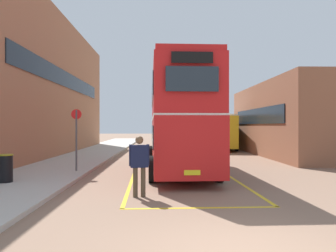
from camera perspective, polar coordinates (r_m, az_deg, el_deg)
ground_plane at (r=19.88m, az=2.71°, el=-6.05°), size 135.60×135.60×0.00m
sidewalk_left at (r=22.81m, az=-14.30°, el=-5.09°), size 4.00×57.60×0.14m
brick_building_left at (r=25.90m, az=-23.50°, el=6.22°), size 6.10×24.85×9.79m
depot_building_right at (r=25.67m, az=22.40°, el=0.99°), size 6.92×14.47×5.07m
double_decker_bus at (r=15.35m, az=1.87°, el=1.53°), size 3.01×9.95×4.75m
single_deck_bus at (r=30.24m, az=8.89°, el=-0.85°), size 3.29×8.97×3.02m
pedestrian_boarding at (r=9.85m, az=-4.99°, el=-6.08°), size 0.60×0.31×1.81m
litter_bin at (r=12.94m, az=-26.34°, el=-6.55°), size 0.54×0.54×0.97m
bus_stop_sign at (r=14.98m, az=-15.56°, el=-1.31°), size 0.43×0.16×2.70m
bay_marking_yellow at (r=13.66m, az=2.42°, el=-8.84°), size 4.53×12.00×0.01m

